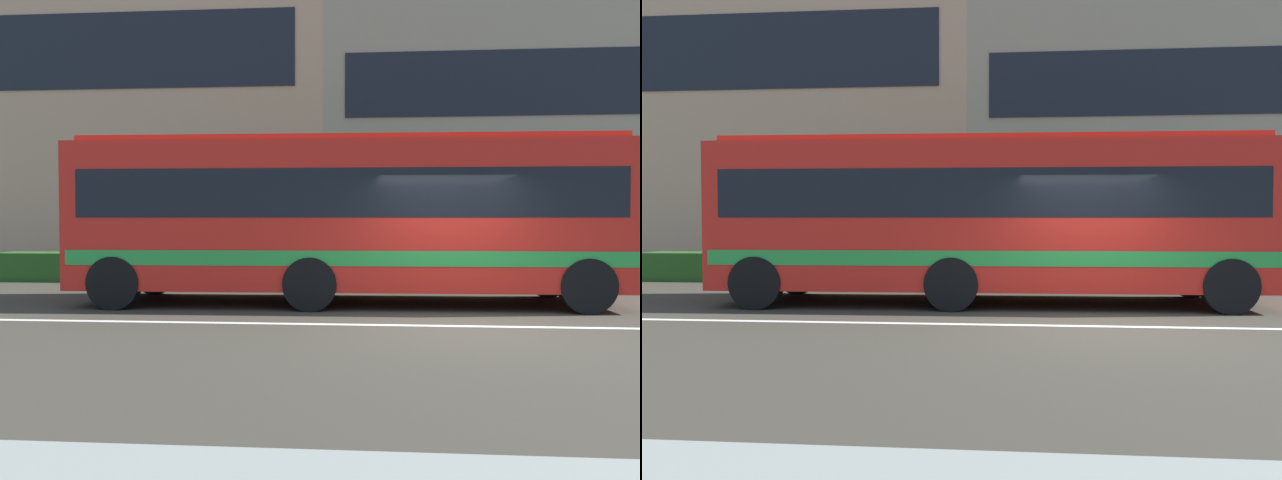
{
  "view_description": "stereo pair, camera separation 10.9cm",
  "coord_description": "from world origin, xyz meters",
  "views": [
    {
      "loc": [
        -1.42,
        -9.87,
        1.7
      ],
      "look_at": [
        -2.43,
        2.48,
        1.28
      ],
      "focal_mm": 34.66,
      "sensor_mm": 36.0,
      "label": 1
    },
    {
      "loc": [
        -1.32,
        -9.86,
        1.7
      ],
      "look_at": [
        -2.43,
        2.48,
        1.28
      ],
      "focal_mm": 34.66,
      "sensor_mm": 36.0,
      "label": 2
    }
  ],
  "objects": [
    {
      "name": "transit_bus",
      "position": [
        -1.91,
        2.61,
        1.81
      ],
      "size": [
        10.76,
        2.83,
        3.29
      ],
      "color": "red",
      "rests_on": "ground_plane"
    },
    {
      "name": "apartment_block_right",
      "position": [
        6.12,
        15.39,
        5.19
      ],
      "size": [
        18.19,
        10.42,
        10.37
      ],
      "color": "tan",
      "rests_on": "ground_plane"
    },
    {
      "name": "hedge_row_far",
      "position": [
        -3.41,
        6.59,
        0.39
      ],
      "size": [
        16.53,
        1.1,
        0.77
      ],
      "primitive_type": "cube",
      "color": "#25541C",
      "rests_on": "ground_plane"
    },
    {
      "name": "lane_centre_line",
      "position": [
        0.0,
        0.0,
        0.0
      ],
      "size": [
        60.0,
        0.16,
        0.01
      ],
      "primitive_type": "cube",
      "color": "silver",
      "rests_on": "ground_plane"
    },
    {
      "name": "ground_plane",
      "position": [
        0.0,
        0.0,
        0.0
      ],
      "size": [
        160.0,
        160.0,
        0.0
      ],
      "primitive_type": "plane",
      "color": "#3B362C"
    },
    {
      "name": "apartment_block_left",
      "position": [
        -14.25,
        15.39,
        6.29
      ],
      "size": [
        22.53,
        10.42,
        12.59
      ],
      "color": "tan",
      "rests_on": "ground_plane"
    }
  ]
}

